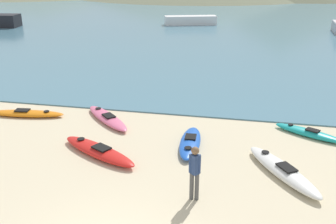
% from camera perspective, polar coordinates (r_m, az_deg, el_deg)
% --- Properties ---
extents(bay_water, '(160.00, 70.00, 0.06)m').
position_cam_1_polar(bay_water, '(51.40, 9.04, 13.42)').
color(bay_water, teal).
rests_on(bay_water, ground_plane).
extents(kayak_on_sand_2, '(2.90, 2.91, 0.33)m').
position_cam_1_polar(kayak_on_sand_2, '(16.93, -8.80, -0.84)').
color(kayak_on_sand_2, '#E5668C').
rests_on(kayak_on_sand_2, ground_plane).
extents(kayak_on_sand_3, '(0.90, 2.85, 0.34)m').
position_cam_1_polar(kayak_on_sand_3, '(14.46, 3.24, -4.44)').
color(kayak_on_sand_3, blue).
rests_on(kayak_on_sand_3, ground_plane).
extents(kayak_on_sand_4, '(2.53, 3.39, 0.41)m').
position_cam_1_polar(kayak_on_sand_4, '(13.03, 16.29, -8.13)').
color(kayak_on_sand_4, white).
rests_on(kayak_on_sand_4, ground_plane).
extents(kayak_on_sand_5, '(3.42, 1.08, 0.30)m').
position_cam_1_polar(kayak_on_sand_5, '(18.35, -19.86, -0.19)').
color(kayak_on_sand_5, orange).
rests_on(kayak_on_sand_5, ground_plane).
extents(kayak_on_sand_6, '(2.69, 1.86, 0.32)m').
position_cam_1_polar(kayak_on_sand_6, '(16.22, 19.75, -2.86)').
color(kayak_on_sand_6, teal).
rests_on(kayak_on_sand_6, ground_plane).
extents(kayak_on_sand_7, '(3.45, 2.37, 0.37)m').
position_cam_1_polar(kayak_on_sand_7, '(13.99, -10.06, -5.57)').
color(kayak_on_sand_7, red).
rests_on(kayak_on_sand_7, ground_plane).
extents(person_near_foreground, '(0.33, 0.29, 1.65)m').
position_cam_1_polar(person_near_foreground, '(11.00, 3.89, -8.38)').
color(person_near_foreground, '#4C4C4C').
rests_on(person_near_foreground, ground_plane).
extents(moored_boat_1, '(5.77, 3.09, 0.95)m').
position_cam_1_polar(moored_boat_1, '(44.17, 3.28, 13.15)').
color(moored_boat_1, white).
rests_on(moored_boat_1, bay_water).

